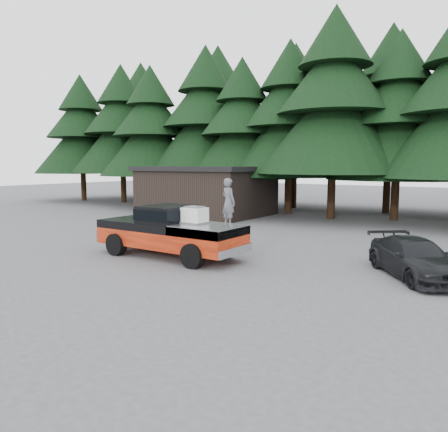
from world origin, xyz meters
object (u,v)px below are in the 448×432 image
Objects in this scene: pickup_truck at (170,239)px; parked_car at (415,258)px; air_compressor at (195,216)px; utility_building at (206,190)px; man_on_bed at (229,202)px.

pickup_truck is 8.41m from parked_car.
air_compressor is at bearing 156.86° from parked_car.
air_compressor is 7.39m from parked_car.
air_compressor is 0.10× the size of utility_building.
air_compressor is 1.46m from man_on_bed.
man_on_bed is (2.44, 0.29, 1.49)m from pickup_truck.
utility_building is (-7.22, 11.93, 1.00)m from pickup_truck.
parked_car is at bearing -144.38° from man_on_bed.
pickup_truck reaches higher than parked_car.
parked_car is (5.73, 1.70, -1.56)m from man_on_bed.
utility_building is (-15.39, 9.94, 1.07)m from parked_car.
utility_building is at bearing -31.17° from man_on_bed.
air_compressor is at bearing 5.34° from pickup_truck.
pickup_truck is at bearing -58.83° from utility_building.
pickup_truck is 1.45m from air_compressor.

